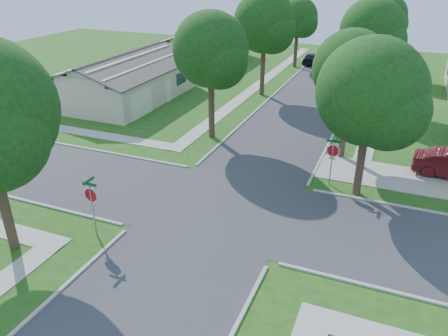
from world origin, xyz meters
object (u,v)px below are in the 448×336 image
tree_e_far (384,19)px  car_curb_east (352,86)px  tree_w_mid (265,25)px  car_curb_west (311,58)px  tree_w_far (298,19)px  tree_ne_corner (372,97)px  stop_sign_ne (333,153)px  tree_e_mid (372,34)px  tree_e_near (352,73)px  house_nw_far (203,50)px  house_nw_near (127,82)px  tree_w_near (211,53)px  stop_sign_sw (91,197)px

tree_e_far → car_curb_east: bearing=-100.1°
tree_w_mid → car_curb_west: (1.44, 15.51, -5.86)m
tree_w_mid → tree_w_far: (-0.01, 13.00, -0.98)m
tree_w_mid → tree_ne_corner: (11.00, -16.80, -0.90)m
stop_sign_ne → tree_w_mid: (-9.34, 16.31, 4.46)m
tree_e_mid → tree_ne_corner: bearing=-84.6°
tree_e_near → car_curb_east: tree_e_near is taller
tree_e_far → house_nw_far: size_ratio=0.64×
tree_ne_corner → house_nw_near: bearing=154.2°
tree_e_near → car_curb_east: (-1.55, 16.25, -5.00)m
stop_sign_ne → tree_e_mid: 16.84m
tree_ne_corner → car_curb_east: (-3.16, 21.04, -4.95)m
tree_e_far → house_nw_near: size_ratio=0.64×
tree_ne_corner → tree_e_near: bearing=108.5°
car_curb_east → car_curb_west: 12.95m
tree_e_far → car_curb_east: tree_e_far is taller
stop_sign_ne → tree_ne_corner: (1.66, -0.49, 3.56)m
tree_w_near → house_nw_far: bearing=116.3°
tree_e_near → house_nw_far: 31.24m
tree_e_mid → stop_sign_sw: bearing=-110.2°
tree_e_near → tree_ne_corner: bearing=-71.5°
tree_w_near → car_curb_west: (1.44, 27.51, -5.48)m
tree_w_near → tree_w_mid: 12.01m
car_curb_east → car_curb_west: car_curb_east is taller
car_curb_east → tree_e_near: bearing=-89.6°
tree_e_mid → tree_e_far: size_ratio=1.06×
car_curb_west → house_nw_far: bearing=18.1°
stop_sign_ne → tree_e_near: bearing=89.3°
house_nw_far → car_curb_east: 20.36m
tree_w_near → tree_w_mid: (0.00, 12.00, 0.37)m
car_curb_east → tree_w_mid: bearing=-156.6°
tree_ne_corner → house_nw_near: tree_ne_corner is taller
house_nw_near → car_curb_east: 21.78m
tree_w_far → house_nw_near: (-11.34, -19.01, -3.99)m
tree_e_far → car_curb_east: (-1.55, -8.76, -5.34)m
house_nw_near → car_curb_west: 25.05m
house_nw_near → house_nw_far: size_ratio=1.00×
stop_sign_ne → tree_e_far: (0.05, 29.31, 3.95)m
tree_e_mid → tree_w_mid: bearing=180.0°
tree_w_mid → car_curb_west: tree_w_mid is taller
tree_e_far → tree_ne_corner: size_ratio=1.01×
stop_sign_ne → house_nw_near: size_ratio=0.22×
stop_sign_sw → tree_ne_corner: 14.64m
tree_e_mid → car_curb_east: (-1.56, 4.24, -5.61)m
tree_w_near → car_curb_west: tree_w_near is taller
tree_w_far → house_nw_far: 12.19m
stop_sign_ne → tree_w_far: (-9.35, 29.31, 3.48)m
tree_w_mid → car_curb_west: size_ratio=2.20×
tree_e_far → tree_ne_corner: bearing=-86.9°
tree_w_far → house_nw_far: (-11.34, -2.01, -3.99)m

